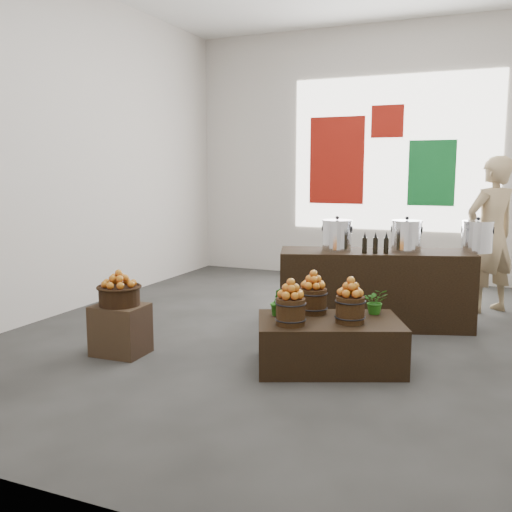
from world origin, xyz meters
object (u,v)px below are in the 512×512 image
at_px(counter, 374,289).
at_px(stock_pot_center, 406,237).
at_px(crate, 121,330).
at_px(shopper, 491,235).
at_px(stock_pot_left, 337,236).
at_px(wicker_basket, 119,296).
at_px(stock_pot_right, 477,237).
at_px(display_table, 329,343).

distance_m(counter, stock_pot_center, 0.68).
bearing_deg(counter, stock_pot_center, -0.00).
xyz_separation_m(counter, stock_pot_center, (0.32, 0.10, 0.59)).
height_order(crate, counter, counter).
bearing_deg(shopper, stock_pot_left, -3.49).
relative_size(wicker_basket, counter, 0.18).
distance_m(crate, counter, 2.81).
xyz_separation_m(crate, stock_pot_left, (1.61, 1.82, 0.78)).
bearing_deg(shopper, stock_pot_right, 37.54).
relative_size(counter, stock_pot_right, 6.47).
bearing_deg(display_table, crate, 169.62).
relative_size(crate, stock_pot_center, 1.48).
bearing_deg(display_table, stock_pot_center, 53.20).
bearing_deg(stock_pot_right, stock_pot_center, -161.73).
relative_size(crate, wicker_basket, 1.25).
height_order(stock_pot_left, stock_pot_center, same).
xyz_separation_m(wicker_basket, shopper, (3.18, 3.17, 0.39)).
bearing_deg(stock_pot_center, crate, -138.61).
bearing_deg(crate, counter, 44.05).
distance_m(wicker_basket, stock_pot_left, 2.47).
relative_size(display_table, stock_pot_center, 3.88).
height_order(display_table, stock_pot_left, stock_pot_left).
bearing_deg(wicker_basket, crate, 0.00).
distance_m(counter, stock_pot_right, 1.24).
bearing_deg(stock_pot_left, counter, 18.27).
xyz_separation_m(wicker_basket, display_table, (1.93, 0.43, -0.35)).
relative_size(counter, shopper, 1.09).
xyz_separation_m(crate, wicker_basket, (0.00, 0.00, 0.33)).
relative_size(wicker_basket, stock_pot_right, 1.19).
bearing_deg(display_table, stock_pot_right, 36.02).
relative_size(wicker_basket, stock_pot_center, 1.19).
xyz_separation_m(counter, stock_pot_right, (1.04, 0.34, 0.59)).
bearing_deg(shopper, wicker_basket, 0.62).
distance_m(counter, stock_pot_left, 0.73).
distance_m(wicker_basket, stock_pot_right, 3.85).
bearing_deg(wicker_basket, display_table, 12.50).
xyz_separation_m(crate, counter, (2.02, 1.95, 0.19)).
xyz_separation_m(display_table, stock_pot_left, (-0.32, 1.39, 0.80)).
xyz_separation_m(counter, shopper, (1.16, 1.22, 0.53)).
xyz_separation_m(stock_pot_center, stock_pot_right, (0.72, 0.24, 0.00)).
bearing_deg(stock_pot_right, crate, -143.10).
bearing_deg(display_table, stock_pot_left, 80.04).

